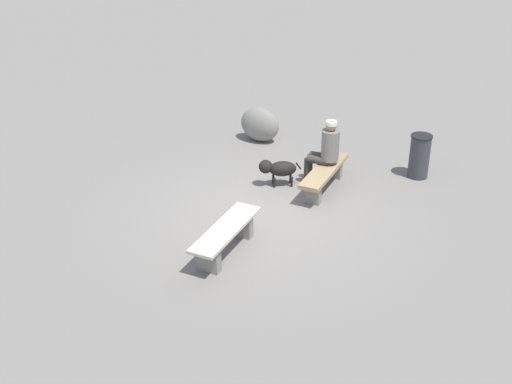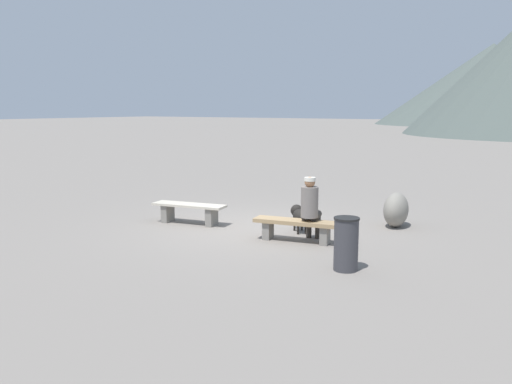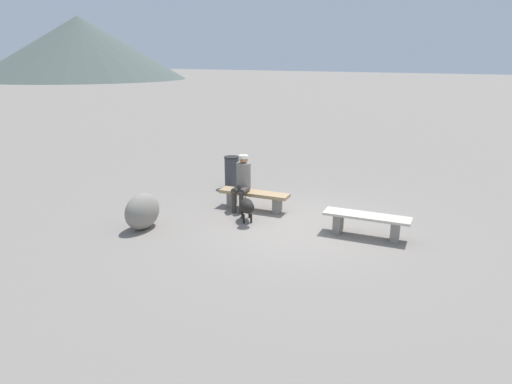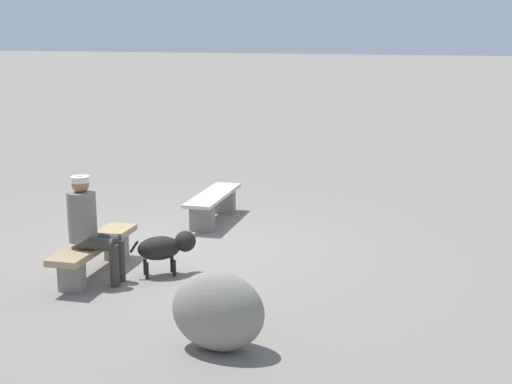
{
  "view_description": "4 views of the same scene",
  "coord_description": "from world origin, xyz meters",
  "px_view_note": "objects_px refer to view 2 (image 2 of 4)",
  "views": [
    {
      "loc": [
        -8.55,
        -6.06,
        5.82
      ],
      "look_at": [
        -0.38,
        -0.16,
        0.59
      ],
      "focal_mm": 47.51,
      "sensor_mm": 36.0,
      "label": 1
    },
    {
      "loc": [
        6.18,
        -9.4,
        2.59
      ],
      "look_at": [
        -0.67,
        1.27,
        0.57
      ],
      "focal_mm": 37.36,
      "sensor_mm": 36.0,
      "label": 2
    },
    {
      "loc": [
        -4.29,
        7.84,
        3.43
      ],
      "look_at": [
        1.29,
        -0.42,
        0.45
      ],
      "focal_mm": 31.46,
      "sensor_mm": 36.0,
      "label": 3
    },
    {
      "loc": [
        7.83,
        4.68,
        2.85
      ],
      "look_at": [
        -0.63,
        0.78,
        0.74
      ],
      "focal_mm": 48.35,
      "sensor_mm": 36.0,
      "label": 4
    }
  ],
  "objects_px": {
    "bench_left": "(189,210)",
    "seated_person": "(310,205)",
    "boulder": "(396,210)",
    "bench_right": "(296,226)",
    "trash_bin": "(346,244)",
    "dog": "(299,215)"
  },
  "relations": [
    {
      "from": "seated_person",
      "to": "boulder",
      "type": "xyz_separation_m",
      "value": [
        0.98,
        2.21,
        -0.35
      ]
    },
    {
      "from": "seated_person",
      "to": "trash_bin",
      "type": "xyz_separation_m",
      "value": [
        1.32,
        -1.33,
        -0.3
      ]
    },
    {
      "from": "bench_left",
      "to": "seated_person",
      "type": "distance_m",
      "value": 3.07
    },
    {
      "from": "dog",
      "to": "boulder",
      "type": "bearing_deg",
      "value": -87.15
    },
    {
      "from": "bench_right",
      "to": "boulder",
      "type": "xyz_separation_m",
      "value": [
        1.22,
        2.34,
        0.07
      ]
    },
    {
      "from": "dog",
      "to": "bench_right",
      "type": "bearing_deg",
      "value": 162.54
    },
    {
      "from": "boulder",
      "to": "bench_left",
      "type": "bearing_deg",
      "value": -151.24
    },
    {
      "from": "seated_person",
      "to": "boulder",
      "type": "distance_m",
      "value": 2.44
    },
    {
      "from": "bench_left",
      "to": "bench_right",
      "type": "relative_size",
      "value": 1.02
    },
    {
      "from": "seated_person",
      "to": "dog",
      "type": "xyz_separation_m",
      "value": [
        -0.6,
        0.67,
        -0.38
      ]
    },
    {
      "from": "bench_right",
      "to": "seated_person",
      "type": "height_order",
      "value": "seated_person"
    },
    {
      "from": "trash_bin",
      "to": "boulder",
      "type": "bearing_deg",
      "value": 95.51
    },
    {
      "from": "bench_left",
      "to": "trash_bin",
      "type": "height_order",
      "value": "trash_bin"
    },
    {
      "from": "seated_person",
      "to": "bench_left",
      "type": "bearing_deg",
      "value": 164.92
    },
    {
      "from": "bench_right",
      "to": "boulder",
      "type": "distance_m",
      "value": 2.64
    },
    {
      "from": "seated_person",
      "to": "boulder",
      "type": "height_order",
      "value": "seated_person"
    },
    {
      "from": "bench_left",
      "to": "seated_person",
      "type": "relative_size",
      "value": 1.36
    },
    {
      "from": "bench_right",
      "to": "dog",
      "type": "relative_size",
      "value": 2.59
    },
    {
      "from": "bench_right",
      "to": "boulder",
      "type": "relative_size",
      "value": 1.93
    },
    {
      "from": "boulder",
      "to": "seated_person",
      "type": "bearing_deg",
      "value": -113.82
    },
    {
      "from": "bench_left",
      "to": "seated_person",
      "type": "xyz_separation_m",
      "value": [
        3.04,
        -0.01,
        0.43
      ]
    },
    {
      "from": "bench_right",
      "to": "bench_left",
      "type": "bearing_deg",
      "value": 166.76
    }
  ]
}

